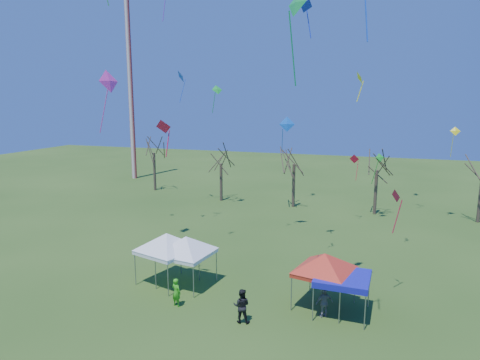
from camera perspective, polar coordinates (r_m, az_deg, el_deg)
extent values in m
plane|color=#2C4D18|center=(23.81, 0.77, -17.83)|extent=(140.00, 140.00, 0.00)
cylinder|color=silver|center=(63.95, -14.37, 11.34)|extent=(0.70, 0.70, 25.00)
cylinder|color=#3D2D21|center=(55.31, -11.32, 1.11)|extent=(0.32, 0.32, 4.78)
cylinder|color=#3D2D21|center=(48.65, -2.53, -0.29)|extent=(0.32, 0.32, 4.28)
cylinder|color=#3D2D21|center=(46.07, 7.16, -0.75)|extent=(0.32, 0.32, 4.64)
cylinder|color=#3D2D21|center=(44.94, 17.63, -1.56)|extent=(0.32, 0.32, 4.49)
cylinder|color=#3D2D21|center=(45.80, 29.36, -2.23)|extent=(0.32, 0.32, 4.47)
cylinder|color=gray|center=(27.83, -13.79, -11.52)|extent=(0.06, 0.06, 2.00)
cylinder|color=gray|center=(29.61, -9.68, -9.99)|extent=(0.06, 0.06, 2.00)
cylinder|color=gray|center=(25.93, -9.57, -13.05)|extent=(0.06, 0.06, 2.00)
cylinder|color=gray|center=(27.83, -5.47, -11.25)|extent=(0.06, 0.06, 2.00)
cube|color=white|center=(27.36, -9.70, -9.24)|extent=(3.73, 3.73, 0.24)
pyramid|color=white|center=(27.00, -9.78, -7.00)|extent=(4.07, 4.07, 1.00)
cylinder|color=gray|center=(27.03, -11.19, -12.17)|extent=(0.06, 0.06, 1.94)
cylinder|color=gray|center=(29.06, -7.89, -10.41)|extent=(0.06, 0.06, 1.94)
cylinder|color=gray|center=(25.58, -6.23, -13.38)|extent=(0.06, 0.06, 1.94)
cylinder|color=gray|center=(27.71, -3.15, -11.39)|extent=(0.06, 0.06, 1.94)
cube|color=white|center=(26.91, -7.17, -9.67)|extent=(3.28, 3.28, 0.23)
pyramid|color=white|center=(26.56, -7.22, -7.47)|extent=(4.07, 4.07, 0.97)
cylinder|color=gray|center=(24.22, 6.86, -14.85)|extent=(0.06, 0.06, 1.93)
cylinder|color=gray|center=(26.48, 9.34, -12.61)|extent=(0.06, 0.06, 1.93)
cylinder|color=gray|center=(23.36, 13.12, -16.06)|extent=(0.06, 0.06, 1.93)
cylinder|color=gray|center=(25.71, 15.07, -13.59)|extent=(0.06, 0.06, 1.93)
cube|color=red|center=(24.47, 11.19, -11.94)|extent=(3.46, 3.46, 0.23)
pyramid|color=red|center=(24.08, 11.28, -9.57)|extent=(3.98, 3.98, 0.96)
cylinder|color=gray|center=(23.36, 9.69, -16.02)|extent=(0.06, 0.06, 1.86)
cylinder|color=gray|center=(25.68, 10.84, -13.51)|extent=(0.06, 0.06, 1.86)
cylinder|color=gray|center=(23.10, 16.31, -16.65)|extent=(0.06, 0.06, 1.86)
cylinder|color=gray|center=(25.44, 16.79, -14.03)|extent=(0.06, 0.06, 1.86)
cube|color=#0F11A2|center=(23.93, 13.52, -12.76)|extent=(2.89, 2.89, 0.22)
cube|color=#0F11A2|center=(23.86, 13.54, -12.39)|extent=(2.89, 2.89, 0.11)
imported|color=green|center=(24.85, -8.49, -14.58)|extent=(0.68, 0.55, 1.62)
imported|color=black|center=(22.95, 0.22, -16.43)|extent=(0.97, 0.81, 1.81)
imported|color=slate|center=(23.90, 11.18, -15.74)|extent=(1.01, 0.85, 1.62)
cone|color=#FFFC1A|center=(24.07, 15.71, 13.03)|extent=(0.58, 0.80, 0.67)
cube|color=#FFFC1A|center=(23.90, 15.72, 11.30)|extent=(0.33, 0.15, 1.10)
cone|color=red|center=(24.67, -10.15, 7.06)|extent=(0.98, 0.62, 0.85)
cube|color=red|center=(24.63, -9.62, 4.79)|extent=(0.06, 0.50, 1.49)
cone|color=green|center=(42.66, 18.17, 2.90)|extent=(0.97, 0.87, 0.80)
cube|color=green|center=(42.60, 17.56, 1.00)|extent=(0.57, 0.81, 2.42)
cone|color=red|center=(40.86, 15.00, 2.75)|extent=(0.92, 0.42, 0.88)
cube|color=red|center=(40.95, 15.33, 1.20)|extent=(0.15, 0.63, 1.76)
cone|color=#142CD8|center=(31.44, 8.81, 21.99)|extent=(1.18, 1.19, 0.82)
cube|color=#142CD8|center=(31.39, 9.16, 19.79)|extent=(0.45, 0.43, 1.89)
cube|color=blue|center=(18.69, 16.46, 20.50)|extent=(0.29, 0.55, 2.21)
cone|color=red|center=(25.85, 20.13, -1.97)|extent=(0.65, 0.85, 0.81)
cube|color=red|center=(25.93, 20.23, -4.61)|extent=(0.45, 0.29, 1.95)
cone|color=green|center=(19.51, 7.55, 22.39)|extent=(1.25, 1.18, 1.18)
cube|color=green|center=(19.38, 7.00, 16.92)|extent=(0.34, 0.38, 3.10)
cube|color=#5117A6|center=(36.85, -10.04, 21.87)|extent=(0.14, 0.94, 2.46)
cone|color=green|center=(43.94, -3.06, 11.96)|extent=(1.31, 1.32, 0.98)
cube|color=green|center=(43.77, -3.52, 10.24)|extent=(0.62, 0.61, 2.09)
cone|color=#F736B3|center=(30.72, -17.06, 12.50)|extent=(0.96, 1.68, 1.57)
cube|color=#F736B3|center=(30.36, -17.67, 8.87)|extent=(1.11, 0.34, 3.06)
cone|color=blue|center=(36.29, 6.29, 7.41)|extent=(1.34, 0.65, 1.30)
cube|color=blue|center=(36.36, 5.66, 5.39)|extent=(0.25, 0.76, 1.94)
cone|color=yellow|center=(44.12, 26.79, 5.86)|extent=(0.95, 0.58, 0.84)
cube|color=yellow|center=(44.18, 26.42, 4.17)|extent=(0.08, 0.40, 2.19)
cone|color=blue|center=(46.42, -7.85, 13.56)|extent=(1.44, 1.48, 1.25)
cube|color=blue|center=(46.03, -7.67, 11.69)|extent=(0.56, 0.52, 2.40)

